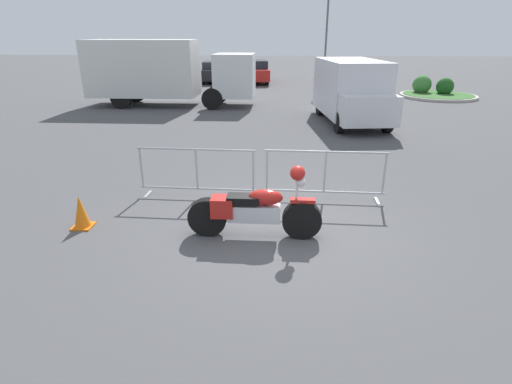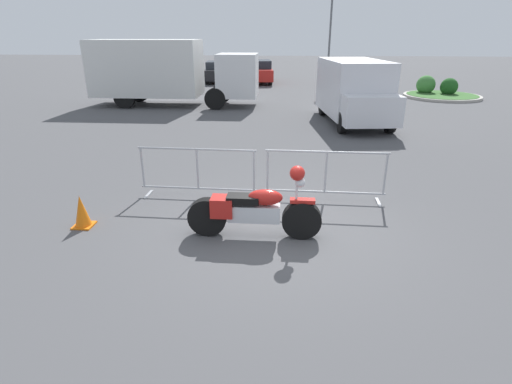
{
  "view_description": "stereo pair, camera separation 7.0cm",
  "coord_description": "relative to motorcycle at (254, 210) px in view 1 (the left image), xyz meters",
  "views": [
    {
      "loc": [
        0.01,
        -6.28,
        3.23
      ],
      "look_at": [
        -0.43,
        0.19,
        0.65
      ],
      "focal_mm": 28.0,
      "sensor_mm": 36.0,
      "label": 1
    },
    {
      "loc": [
        0.08,
        -6.27,
        3.23
      ],
      "look_at": [
        -0.43,
        0.19,
        0.65
      ],
      "focal_mm": 28.0,
      "sensor_mm": 36.0,
      "label": 2
    }
  ],
  "objects": [
    {
      "name": "parked_car_yellow",
      "position": [
        -10.23,
        23.43,
        0.28
      ],
      "size": [
        2.32,
        4.65,
        1.52
      ],
      "rotation": [
        0.0,
        0.0,
        1.69
      ],
      "color": "yellow",
      "rests_on": "ground"
    },
    {
      "name": "parked_car_red",
      "position": [
        -1.63,
        22.92,
        0.29
      ],
      "size": [
        2.33,
        4.67,
        1.53
      ],
      "rotation": [
        0.0,
        0.0,
        1.69
      ],
      "color": "#B21E19",
      "rests_on": "ground"
    },
    {
      "name": "pedestrian",
      "position": [
        3.5,
        15.64,
        0.43
      ],
      "size": [
        0.4,
        0.4,
        1.69
      ],
      "rotation": [
        0.0,
        0.0,
        1.36
      ],
      "color": "#262838",
      "rests_on": "ground"
    },
    {
      "name": "delivery_van",
      "position": [
        3.01,
        9.75,
        0.76
      ],
      "size": [
        2.56,
        5.21,
        2.31
      ],
      "rotation": [
        0.0,
        0.0,
        -1.44
      ],
      "color": "silver",
      "rests_on": "ground"
    },
    {
      "name": "planter_island",
      "position": [
        8.75,
        16.97,
        -0.21
      ],
      "size": [
        3.97,
        3.97,
        1.08
      ],
      "color": "#ADA89E",
      "rests_on": "ground"
    },
    {
      "name": "street_lamp",
      "position": [
        2.93,
        20.11,
        3.23
      ],
      "size": [
        0.36,
        0.7,
        5.68
      ],
      "color": "#595B60",
      "rests_on": "ground"
    },
    {
      "name": "motorcycle",
      "position": [
        0.0,
        0.0,
        0.0
      ],
      "size": [
        2.25,
        0.33,
        1.28
      ],
      "rotation": [
        0.0,
        0.0,
        0.0
      ],
      "color": "black",
      "rests_on": "ground"
    },
    {
      "name": "ground_plane",
      "position": [
        0.43,
        0.21,
        -0.49
      ],
      "size": [
        120.0,
        120.0,
        0.0
      ],
      "primitive_type": "plane",
      "color": "#4C4C4F"
    },
    {
      "name": "crowd_barrier_far",
      "position": [
        1.31,
        1.65,
        0.07
      ],
      "size": [
        2.45,
        0.49,
        1.07
      ],
      "rotation": [
        0.0,
        0.0,
        -0.02
      ],
      "color": "#9EA0A5",
      "rests_on": "ground"
    },
    {
      "name": "crowd_barrier_near",
      "position": [
        -1.31,
        1.65,
        0.07
      ],
      "size": [
        2.45,
        0.49,
        1.07
      ],
      "rotation": [
        0.0,
        0.0,
        -0.02
      ],
      "color": "#9EA0A5",
      "rests_on": "ground"
    },
    {
      "name": "parked_car_white",
      "position": [
        -7.36,
        23.2,
        0.22
      ],
      "size": [
        2.12,
        4.26,
        1.39
      ],
      "rotation": [
        0.0,
        0.0,
        1.69
      ],
      "color": "white",
      "rests_on": "ground"
    },
    {
      "name": "parked_car_black",
      "position": [
        -4.5,
        23.14,
        0.23
      ],
      "size": [
        2.17,
        4.35,
        1.42
      ],
      "rotation": [
        0.0,
        0.0,
        1.69
      ],
      "color": "black",
      "rests_on": "ground"
    },
    {
      "name": "traffic_cone",
      "position": [
        -3.09,
        0.13,
        -0.2
      ],
      "size": [
        0.34,
        0.34,
        0.59
      ],
      "color": "orange",
      "rests_on": "ground"
    },
    {
      "name": "box_truck",
      "position": [
        -5.26,
        13.03,
        1.15
      ],
      "size": [
        7.71,
        2.33,
        2.98
      ],
      "rotation": [
        0.0,
        0.0,
        0.01
      ],
      "color": "silver",
      "rests_on": "ground"
    }
  ]
}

